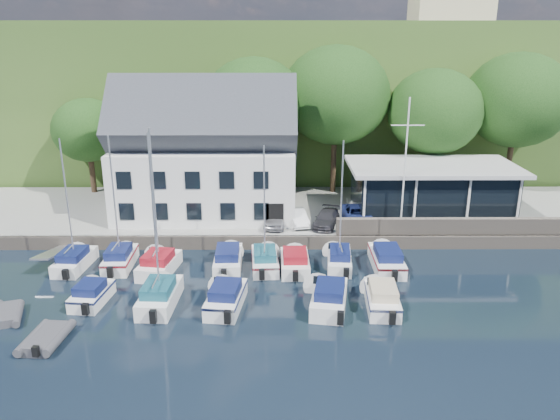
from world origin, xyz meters
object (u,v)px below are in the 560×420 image
at_px(boat_r1_6, 341,208).
at_px(boat_r2_0, 92,292).
at_px(boat_r1_3, 228,257).
at_px(boat_r2_2, 226,295).
at_px(boat_r2_1, 155,229).
at_px(dinghy_1, 46,337).
at_px(boat_r1_1, 115,203).
at_px(club_pavilion, 431,190).
at_px(boat_r1_4, 264,207).
at_px(dinghy_0, 7,313).
at_px(car_white, 297,217).
at_px(boat_r1_7, 387,257).
at_px(harbor_building, 206,160).
at_px(car_silver, 277,217).
at_px(boat_r2_4, 382,295).
at_px(car_dgrey, 326,219).
at_px(car_blue, 357,214).
at_px(flagpole, 405,166).
at_px(boat_r1_0, 68,209).
at_px(boat_r2_3, 329,295).
at_px(boat_r1_2, 155,208).
at_px(boat_r1_5, 295,260).

distance_m(boat_r1_6, boat_r2_0, 16.26).
xyz_separation_m(boat_r1_3, boat_r2_2, (0.35, -5.55, 0.02)).
bearing_deg(boat_r2_1, dinghy_1, -138.00).
xyz_separation_m(boat_r1_1, boat_r2_0, (-0.25, -5.14, -3.81)).
distance_m(boat_r1_3, boat_r1_6, 8.23).
bearing_deg(boat_r2_0, club_pavilion, 36.29).
relative_size(boat_r1_4, dinghy_0, 3.03).
relative_size(car_white, boat_r1_7, 0.53).
bearing_deg(boat_r2_0, harbor_building, 75.97).
bearing_deg(boat_r1_1, dinghy_1, -98.56).
relative_size(car_silver, car_white, 1.10).
bearing_deg(boat_r2_4, car_dgrey, 105.39).
relative_size(car_white, dinghy_0, 1.24).
bearing_deg(boat_r1_6, car_white, 120.26).
distance_m(boat_r2_1, dinghy_0, 9.39).
bearing_deg(boat_r1_7, boat_r2_1, -159.01).
height_order(car_silver, boat_r2_4, car_silver).
distance_m(harbor_building, boat_r1_3, 10.16).
bearing_deg(car_blue, boat_r1_6, -111.22).
distance_m(flagpole, boat_r1_1, 20.32).
distance_m(car_blue, dinghy_1, 23.69).
relative_size(flagpole, boat_r1_0, 1.19).
height_order(boat_r1_4, boat_r2_3, boat_r1_4).
height_order(car_white, dinghy_0, car_white).
height_order(car_dgrey, boat_r1_4, boat_r1_4).
bearing_deg(boat_r1_7, boat_r1_2, -176.71).
xyz_separation_m(boat_r2_3, dinghy_0, (-17.94, -1.20, -0.44)).
bearing_deg(boat_r1_3, boat_r2_4, -32.28).
distance_m(harbor_building, boat_r2_4, 19.03).
bearing_deg(boat_r1_7, car_white, 135.42).
distance_m(boat_r1_4, boat_r2_3, 7.59).
xyz_separation_m(car_dgrey, boat_r2_3, (-0.76, -11.03, -0.79)).
bearing_deg(boat_r2_0, dinghy_1, -95.46).
bearing_deg(harbor_building, boat_r1_3, -74.75).
relative_size(boat_r1_1, boat_r2_1, 0.95).
xyz_separation_m(club_pavilion, dinghy_1, (-24.10, -17.58, -2.68)).
bearing_deg(boat_r1_1, car_dgrey, 18.86).
relative_size(boat_r2_4, dinghy_1, 1.87).
height_order(boat_r1_5, boat_r1_6, boat_r1_6).
distance_m(boat_r1_7, boat_r2_4, 5.67).
xyz_separation_m(club_pavilion, boat_r2_3, (-9.34, -13.80, -2.28)).
distance_m(harbor_building, dinghy_1, 19.72).
relative_size(harbor_building, dinghy_0, 5.11).
bearing_deg(boat_r2_1, dinghy_0, -166.81).
bearing_deg(car_white, boat_r2_0, -150.96).
bearing_deg(car_silver, boat_r1_1, -143.46).
bearing_deg(harbor_building, boat_r1_0, -132.10).
height_order(club_pavilion, boat_r2_4, club_pavilion).
bearing_deg(car_silver, car_dgrey, 8.21).
bearing_deg(car_white, car_silver, 177.79).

